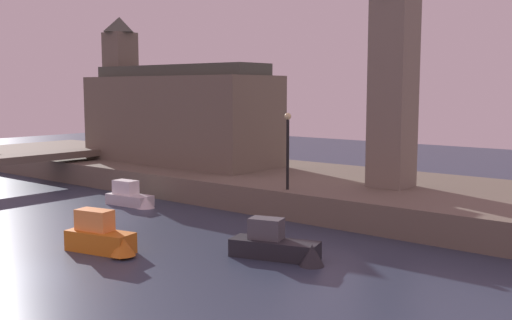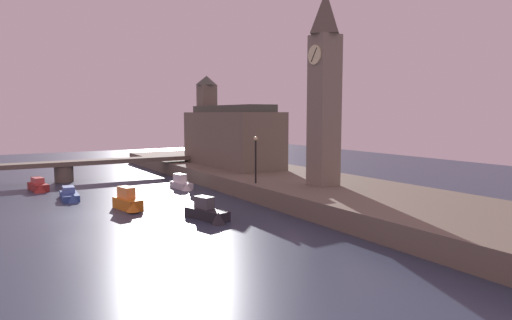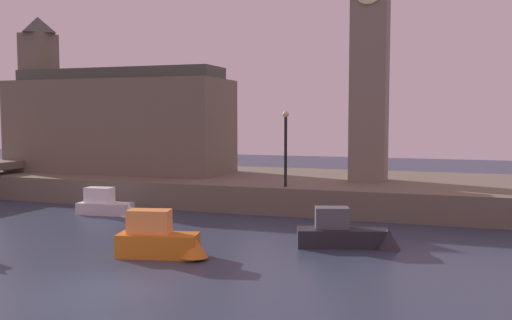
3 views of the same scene
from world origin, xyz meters
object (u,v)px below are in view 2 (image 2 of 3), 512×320
streetlamp (256,154)px  boat_patrol_orange (128,202)px  boat_barge_dark (209,213)px  boat_dinghy_red (39,186)px  boat_tour_blue (70,196)px  boat_ferry_white (182,184)px  clock_tower (324,86)px  parliament_hall (229,135)px

streetlamp → boat_patrol_orange: streetlamp is taller
boat_barge_dark → boat_dinghy_red: bearing=-155.6°
boat_tour_blue → boat_ferry_white: (-0.42, 10.67, 0.14)m
clock_tower → boat_dinghy_red: size_ratio=4.21×
boat_tour_blue → boat_barge_dark: size_ratio=0.99×
boat_dinghy_red → boat_patrol_orange: size_ratio=1.04×
boat_ferry_white → boat_barge_dark: bearing=-14.4°
parliament_hall → boat_dinghy_red: parliament_hall is taller
streetlamp → boat_dinghy_red: streetlamp is taller
boat_ferry_white → boat_tour_blue: bearing=-87.7°
streetlamp → boat_tour_blue: (-8.58, -13.93, -3.68)m
clock_tower → parliament_hall: size_ratio=1.05×
boat_ferry_white → boat_patrol_orange: bearing=-45.9°
parliament_hall → streetlamp: 14.55m
streetlamp → boat_ferry_white: bearing=-160.1°
clock_tower → streetlamp: (-3.83, -4.41, -5.84)m
clock_tower → boat_ferry_white: 17.64m
streetlamp → boat_barge_dark: (4.62, -6.75, -3.52)m
boat_ferry_white → clock_tower: bearing=30.9°
parliament_hall → boat_barge_dark: parliament_hall is taller
streetlamp → boat_patrol_orange: (-1.78, -10.70, -3.39)m
boat_barge_dark → boat_tour_blue: bearing=-151.5°
parliament_hall → boat_barge_dark: size_ratio=3.48×
clock_tower → boat_dinghy_red: 29.39m
streetlamp → boat_barge_dark: bearing=-55.6°
boat_dinghy_red → boat_patrol_orange: bearing=20.6°
boat_patrol_orange → boat_ferry_white: bearing=134.1°
boat_patrol_orange → boat_ferry_white: 10.38m
parliament_hall → boat_dinghy_red: size_ratio=4.00×
parliament_hall → boat_dinghy_red: bearing=-94.4°
boat_dinghy_red → boat_ferry_white: (6.32, 12.55, 0.04)m
boat_tour_blue → boat_dinghy_red: bearing=-164.4°
clock_tower → boat_barge_dark: (0.80, -11.16, -9.36)m
parliament_hall → boat_tour_blue: size_ratio=3.51×
boat_patrol_orange → streetlamp: bearing=80.6°
clock_tower → boat_tour_blue: clock_tower is taller
streetlamp → boat_tour_blue: size_ratio=0.94×
clock_tower → boat_barge_dark: clock_tower is taller
parliament_hall → boat_patrol_orange: size_ratio=4.14×
boat_tour_blue → boat_barge_dark: 15.03m
clock_tower → boat_barge_dark: bearing=-85.9°
parliament_hall → clock_tower: bearing=-1.0°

